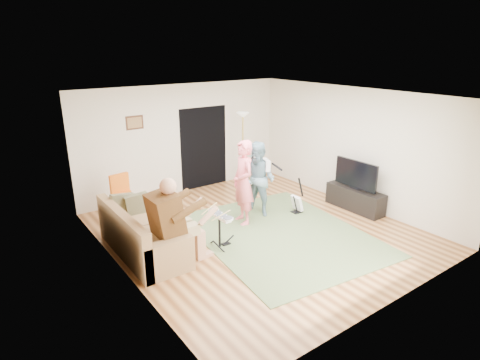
{
  "coord_description": "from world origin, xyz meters",
  "views": [
    {
      "loc": [
        -4.61,
        -5.73,
        3.56
      ],
      "look_at": [
        -0.24,
        0.3,
        1.06
      ],
      "focal_mm": 30.0,
      "sensor_mm": 36.0,
      "label": 1
    }
  ],
  "objects_px": {
    "guitarist": "(258,179)",
    "singer": "(243,183)",
    "torchiere_lamp": "(243,137)",
    "guitar_spare": "(297,203)",
    "sofa": "(139,239)",
    "tv_cabinet": "(355,199)",
    "drum_kit": "(220,232)",
    "television": "(356,174)",
    "dining_chair": "(125,205)"
  },
  "relations": [
    {
      "from": "guitar_spare",
      "to": "television",
      "type": "distance_m",
      "value": 1.45
    },
    {
      "from": "dining_chair",
      "to": "tv_cabinet",
      "type": "height_order",
      "value": "dining_chair"
    },
    {
      "from": "guitarist",
      "to": "tv_cabinet",
      "type": "distance_m",
      "value": 2.31
    },
    {
      "from": "guitarist",
      "to": "torchiere_lamp",
      "type": "relative_size",
      "value": 0.83
    },
    {
      "from": "dining_chair",
      "to": "television",
      "type": "distance_m",
      "value": 5.06
    },
    {
      "from": "sofa",
      "to": "television",
      "type": "bearing_deg",
      "value": -10.97
    },
    {
      "from": "dining_chair",
      "to": "television",
      "type": "bearing_deg",
      "value": -37.1
    },
    {
      "from": "guitar_spare",
      "to": "torchiere_lamp",
      "type": "xyz_separation_m",
      "value": [
        0.05,
        2.12,
        1.12
      ]
    },
    {
      "from": "dining_chair",
      "to": "singer",
      "type": "bearing_deg",
      "value": -45.68
    },
    {
      "from": "television",
      "to": "drum_kit",
      "type": "bearing_deg",
      "value": 175.52
    },
    {
      "from": "guitar_spare",
      "to": "guitarist",
      "type": "bearing_deg",
      "value": 149.85
    },
    {
      "from": "television",
      "to": "torchiere_lamp",
      "type": "bearing_deg",
      "value": 112.23
    },
    {
      "from": "sofa",
      "to": "singer",
      "type": "relative_size",
      "value": 1.22
    },
    {
      "from": "drum_kit",
      "to": "television",
      "type": "xyz_separation_m",
      "value": [
        3.45,
        -0.27,
        0.55
      ]
    },
    {
      "from": "sofa",
      "to": "tv_cabinet",
      "type": "bearing_deg",
      "value": -10.86
    },
    {
      "from": "sofa",
      "to": "torchiere_lamp",
      "type": "height_order",
      "value": "torchiere_lamp"
    },
    {
      "from": "sofa",
      "to": "tv_cabinet",
      "type": "relative_size",
      "value": 1.55
    },
    {
      "from": "guitarist",
      "to": "television",
      "type": "bearing_deg",
      "value": 40.96
    },
    {
      "from": "singer",
      "to": "guitarist",
      "type": "xyz_separation_m",
      "value": [
        0.52,
        0.15,
        -0.07
      ]
    },
    {
      "from": "dining_chair",
      "to": "tv_cabinet",
      "type": "distance_m",
      "value": 5.08
    },
    {
      "from": "drum_kit",
      "to": "singer",
      "type": "bearing_deg",
      "value": 32.35
    },
    {
      "from": "sofa",
      "to": "torchiere_lamp",
      "type": "distance_m",
      "value": 4.19
    },
    {
      "from": "torchiere_lamp",
      "to": "guitar_spare",
      "type": "bearing_deg",
      "value": -91.23
    },
    {
      "from": "guitarist",
      "to": "torchiere_lamp",
      "type": "xyz_separation_m",
      "value": [
        0.81,
        1.67,
        0.53
      ]
    },
    {
      "from": "guitarist",
      "to": "tv_cabinet",
      "type": "bearing_deg",
      "value": 41.58
    },
    {
      "from": "guitar_spare",
      "to": "torchiere_lamp",
      "type": "distance_m",
      "value": 2.39
    },
    {
      "from": "torchiere_lamp",
      "to": "dining_chair",
      "type": "xyz_separation_m",
      "value": [
        -3.31,
        -0.33,
        -0.99
      ]
    },
    {
      "from": "guitarist",
      "to": "torchiere_lamp",
      "type": "bearing_deg",
      "value": 133.99
    },
    {
      "from": "tv_cabinet",
      "to": "television",
      "type": "height_order",
      "value": "television"
    },
    {
      "from": "guitarist",
      "to": "guitar_spare",
      "type": "height_order",
      "value": "guitarist"
    },
    {
      "from": "tv_cabinet",
      "to": "singer",
      "type": "bearing_deg",
      "value": 160.0
    },
    {
      "from": "guitar_spare",
      "to": "dining_chair",
      "type": "relative_size",
      "value": 0.8
    },
    {
      "from": "guitarist",
      "to": "singer",
      "type": "bearing_deg",
      "value": -94.02
    },
    {
      "from": "guitar_spare",
      "to": "dining_chair",
      "type": "bearing_deg",
      "value": 151.22
    },
    {
      "from": "singer",
      "to": "guitar_spare",
      "type": "height_order",
      "value": "singer"
    },
    {
      "from": "singer",
      "to": "guitarist",
      "type": "bearing_deg",
      "value": 118.52
    },
    {
      "from": "drum_kit",
      "to": "sofa",
      "type": "bearing_deg",
      "value": 153.38
    },
    {
      "from": "torchiere_lamp",
      "to": "television",
      "type": "bearing_deg",
      "value": -67.77
    },
    {
      "from": "singer",
      "to": "tv_cabinet",
      "type": "distance_m",
      "value": 2.73
    },
    {
      "from": "guitarist",
      "to": "dining_chair",
      "type": "height_order",
      "value": "guitarist"
    },
    {
      "from": "dining_chair",
      "to": "sofa",
      "type": "bearing_deg",
      "value": -110.77
    },
    {
      "from": "drum_kit",
      "to": "torchiere_lamp",
      "type": "relative_size",
      "value": 0.35
    },
    {
      "from": "singer",
      "to": "dining_chair",
      "type": "bearing_deg",
      "value": -114.82
    },
    {
      "from": "torchiere_lamp",
      "to": "television",
      "type": "relative_size",
      "value": 1.8
    },
    {
      "from": "torchiere_lamp",
      "to": "guitarist",
      "type": "bearing_deg",
      "value": -115.77
    },
    {
      "from": "drum_kit",
      "to": "guitarist",
      "type": "bearing_deg",
      "value": 27.34
    },
    {
      "from": "drum_kit",
      "to": "torchiere_lamp",
      "type": "bearing_deg",
      "value": 46.55
    },
    {
      "from": "sofa",
      "to": "drum_kit",
      "type": "height_order",
      "value": "sofa"
    },
    {
      "from": "guitarist",
      "to": "dining_chair",
      "type": "bearing_deg",
      "value": -138.59
    },
    {
      "from": "sofa",
      "to": "guitarist",
      "type": "relative_size",
      "value": 1.32
    }
  ]
}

